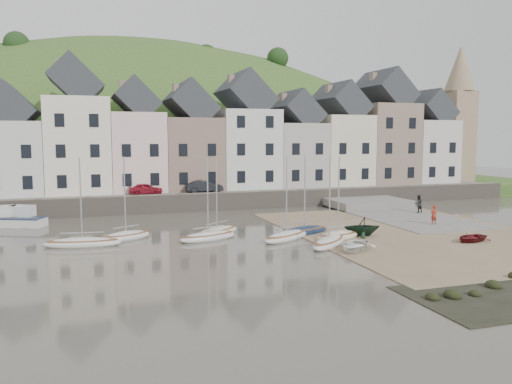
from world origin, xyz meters
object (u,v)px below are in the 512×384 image
object	(u,v)px
sailboat_0	(82,243)
rowboat_white	(354,245)
rowboat_red	(471,238)
rowboat_green	(362,226)
car_right	(204,186)
person_red	(434,215)
car_left	(146,189)
person_dark	(418,204)

from	to	relation	value
sailboat_0	rowboat_white	xyz separation A→B (m)	(17.11, -7.21, 0.14)
rowboat_white	rowboat_red	world-z (taller)	rowboat_white
rowboat_green	car_right	xyz separation A→B (m)	(-7.82, 19.45, 1.46)
car_right	person_red	bearing A→B (deg)	-137.07
rowboat_red	person_red	world-z (taller)	person_red
rowboat_white	rowboat_red	xyz separation A→B (m)	(9.35, -0.08, -0.06)
sailboat_0	rowboat_green	bearing A→B (deg)	-8.44
rowboat_white	car_left	bearing A→B (deg)	160.97
car_right	rowboat_red	bearing A→B (deg)	-149.33
person_dark	rowboat_white	bearing A→B (deg)	37.42
rowboat_red	person_red	distance (m)	6.91
rowboat_red	person_dark	world-z (taller)	person_dark
car_left	car_right	bearing A→B (deg)	-82.66
rowboat_white	sailboat_0	bearing A→B (deg)	-156.72
rowboat_red	person_dark	size ratio (longest dim) A/B	1.62
rowboat_red	car_left	bearing A→B (deg)	-155.05
sailboat_0	person_red	size ratio (longest dim) A/B	3.86
rowboat_red	car_right	xyz separation A→B (m)	(-14.19, 23.76, 1.90)
sailboat_0	car_left	size ratio (longest dim) A/B	1.86
sailboat_0	car_right	distance (m)	20.63
rowboat_red	car_left	world-z (taller)	car_left
sailboat_0	person_dark	world-z (taller)	sailboat_0
rowboat_white	rowboat_red	bearing A→B (deg)	45.62
rowboat_red	person_red	xyz separation A→B (m)	(1.84, 6.64, 0.59)
rowboat_red	car_right	bearing A→B (deg)	-164.73
rowboat_green	person_red	bearing A→B (deg)	116.97
rowboat_green	car_right	distance (m)	21.01
person_red	car_right	bearing A→B (deg)	-50.85
rowboat_white	person_red	xyz separation A→B (m)	(11.18, 6.55, 0.54)
car_left	person_red	bearing A→B (deg)	-120.37
person_red	car_left	world-z (taller)	car_left
rowboat_red	person_dark	xyz separation A→B (m)	(4.70, 12.78, 0.63)
rowboat_white	rowboat_green	bearing A→B (deg)	100.94
rowboat_green	person_red	world-z (taller)	person_red
person_dark	car_left	size ratio (longest dim) A/B	0.50
person_red	person_dark	xyz separation A→B (m)	(2.87, 6.14, 0.04)
rowboat_green	person_dark	bearing A→B (deg)	138.55
rowboat_red	car_left	size ratio (longest dim) A/B	0.82
person_red	car_left	distance (m)	28.02
person_dark	car_left	xyz separation A→B (m)	(-25.01, 10.98, 1.20)
rowboat_green	car_left	xyz separation A→B (m)	(-13.94, 19.45, 1.40)
person_red	person_dark	bearing A→B (deg)	-118.99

